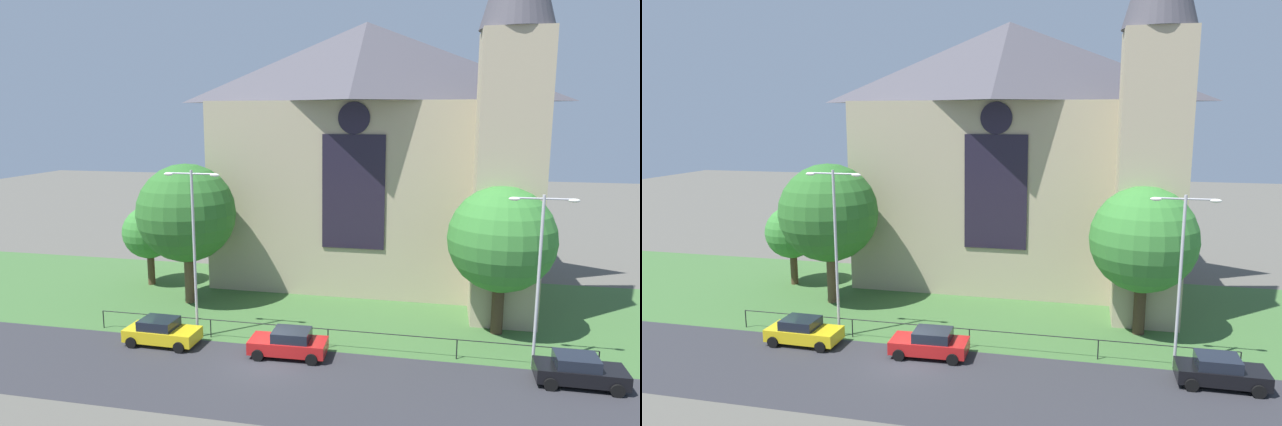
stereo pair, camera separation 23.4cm
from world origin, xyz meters
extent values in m
plane|color=#56544C|center=(0.00, 10.00, 0.00)|extent=(160.00, 160.00, 0.00)
cube|color=#2D2D33|center=(0.00, -2.00, 0.00)|extent=(120.00, 8.00, 0.01)
cube|color=#3D6633|center=(0.00, 8.00, 0.00)|extent=(120.00, 20.00, 0.01)
cube|color=tan|center=(2.75, 17.40, 7.00)|extent=(22.00, 12.00, 14.00)
pyramid|color=#47444C|center=(2.75, 17.40, 17.00)|extent=(22.00, 12.00, 6.00)
cube|color=black|center=(2.75, 11.35, 7.70)|extent=(4.40, 0.16, 8.00)
cylinder|color=black|center=(2.75, 11.35, 12.80)|extent=(2.20, 0.15, 2.20)
cube|color=tan|center=(12.75, 9.40, 9.00)|extent=(4.00, 4.00, 18.00)
cylinder|color=black|center=(2.75, 2.50, 1.10)|extent=(28.32, 0.05, 0.05)
cylinder|color=black|center=(-11.41, 2.50, 0.55)|extent=(0.07, 0.07, 1.10)
cylinder|color=black|center=(-4.33, 2.50, 0.55)|extent=(0.06, 0.07, 1.10)
cylinder|color=black|center=(2.75, 2.50, 0.55)|extent=(0.07, 0.07, 1.10)
cylinder|color=black|center=(9.83, 2.50, 0.55)|extent=(0.07, 0.07, 1.10)
cylinder|color=black|center=(16.91, 2.50, 0.55)|extent=(0.06, 0.07, 1.10)
cylinder|color=#4C3823|center=(-13.06, 11.44, 1.32)|extent=(0.54, 0.54, 2.63)
sphere|color=#387F33|center=(-13.06, 11.44, 4.14)|extent=(4.02, 4.02, 4.02)
cylinder|color=#423021|center=(12.28, 6.79, 1.73)|extent=(0.70, 0.70, 3.46)
sphere|color=#387F33|center=(12.28, 6.79, 5.81)|extent=(6.28, 6.28, 6.28)
cylinder|color=brown|center=(-8.28, 8.13, 1.93)|extent=(0.66, 0.66, 3.86)
sphere|color=#2D6B28|center=(-8.28, 8.13, 6.40)|extent=(6.75, 6.75, 6.75)
cylinder|color=#B2B2B7|center=(-5.13, 2.40, 4.97)|extent=(0.16, 0.16, 9.94)
cylinder|color=#B2B2B7|center=(-5.83, 2.40, 9.74)|extent=(1.40, 0.10, 0.10)
cylinder|color=#B2B2B7|center=(-4.43, 2.40, 9.74)|extent=(1.40, 0.10, 0.10)
ellipsoid|color=white|center=(-6.53, 2.40, 9.69)|extent=(0.57, 0.26, 0.20)
ellipsoid|color=white|center=(-3.73, 2.40, 9.69)|extent=(0.57, 0.26, 0.20)
cylinder|color=#B2B2B7|center=(13.71, 2.40, 4.55)|extent=(0.16, 0.16, 9.10)
cylinder|color=#B2B2B7|center=(13.01, 2.40, 8.90)|extent=(1.40, 0.10, 0.10)
cylinder|color=#B2B2B7|center=(14.41, 2.40, 8.90)|extent=(1.40, 0.10, 0.10)
ellipsoid|color=white|center=(12.31, 2.40, 8.85)|extent=(0.57, 0.26, 0.20)
ellipsoid|color=white|center=(15.11, 2.40, 8.85)|extent=(0.57, 0.26, 0.20)
cube|color=gold|center=(-6.63, 0.98, 0.61)|extent=(4.24, 1.89, 0.70)
cube|color=black|center=(-6.83, 0.99, 1.23)|extent=(2.03, 1.64, 0.55)
cylinder|color=black|center=(-5.14, 1.85, 0.32)|extent=(0.64, 0.23, 0.64)
cylinder|color=black|center=(-5.18, 0.05, 0.32)|extent=(0.64, 0.23, 0.64)
cylinder|color=black|center=(-8.08, 1.92, 0.32)|extent=(0.64, 0.23, 0.64)
cylinder|color=black|center=(-8.12, 0.12, 0.32)|extent=(0.64, 0.23, 0.64)
cube|color=#B21919|center=(0.85, 0.95, 0.61)|extent=(4.25, 1.93, 0.70)
cube|color=black|center=(1.05, 0.96, 1.23)|extent=(2.05, 1.66, 0.55)
cylinder|color=black|center=(-0.60, 0.01, 0.32)|extent=(0.65, 0.24, 0.64)
cylinder|color=black|center=(-0.65, 1.81, 0.32)|extent=(0.65, 0.24, 0.64)
cylinder|color=black|center=(2.34, 0.10, 0.32)|extent=(0.65, 0.24, 0.64)
cylinder|color=black|center=(2.29, 1.90, 0.32)|extent=(0.65, 0.24, 0.64)
cube|color=black|center=(15.62, 0.74, 0.61)|extent=(4.21, 1.81, 0.70)
cube|color=black|center=(15.42, 0.74, 1.23)|extent=(2.00, 1.61, 0.55)
cylinder|color=black|center=(17.09, 1.64, 0.32)|extent=(0.64, 0.22, 0.64)
cylinder|color=black|center=(17.09, -0.16, 0.32)|extent=(0.64, 0.22, 0.64)
cylinder|color=black|center=(14.15, 1.64, 0.32)|extent=(0.64, 0.22, 0.64)
cylinder|color=black|center=(14.15, -0.16, 0.32)|extent=(0.64, 0.22, 0.64)
camera|label=1|loc=(8.61, -26.77, 13.01)|focal=31.37mm
camera|label=2|loc=(8.84, -26.72, 13.01)|focal=31.37mm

